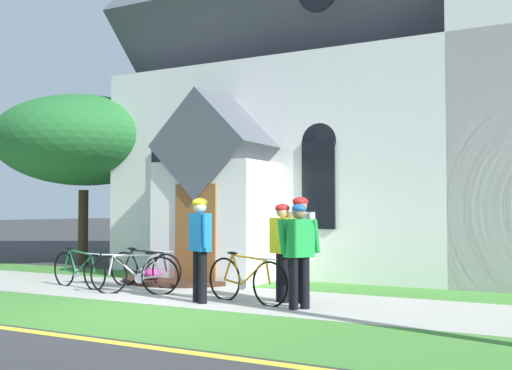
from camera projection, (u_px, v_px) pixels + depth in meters
name	position (u px, v px, depth m)	size (l,w,h in m)	color
ground	(268.00, 284.00, 12.79)	(140.00, 140.00, 0.00)	#333335
sidewalk_slab	(257.00, 299.00, 10.59)	(32.00, 2.69, 0.01)	#A8A59E
grass_verge	(172.00, 323.00, 8.39)	(32.00, 2.32, 0.01)	#427F33
church_lawn	(305.00, 286.00, 12.45)	(24.00, 1.52, 0.01)	#427F33
curb_paint_stripe	(106.00, 341.00, 7.23)	(28.00, 0.16, 0.01)	yellow
church_building	(393.00, 89.00, 16.99)	(12.26, 11.40, 13.46)	white
church_sign	(196.00, 224.00, 13.78)	(2.22, 0.13, 1.83)	slate
flower_bed	(187.00, 278.00, 13.41)	(2.79, 2.79, 0.34)	#382319
bicycle_green	(145.00, 269.00, 12.30)	(1.79, 0.08, 0.81)	black
bicycle_silver	(246.00, 280.00, 10.19)	(1.75, 0.48, 0.87)	black
bicycle_yellow	(135.00, 274.00, 11.26)	(1.62, 0.62, 0.81)	black
bicycle_blue	(79.00, 269.00, 12.17)	(1.71, 0.37, 0.82)	black
cyclist_in_red_jersey	(299.00, 248.00, 9.57)	(0.50, 0.61, 1.65)	black
cyclist_in_yellow_jersey	(300.00, 240.00, 10.17)	(0.61, 0.42, 1.78)	black
cyclist_in_white_jersey	(200.00, 241.00, 10.23)	(0.54, 0.54, 1.76)	black
cyclist_in_green_jersey	(282.00, 245.00, 10.28)	(0.56, 0.45, 1.67)	black
yard_deciduous_tree	(84.00, 141.00, 17.32)	(4.99, 4.99, 4.78)	#3D2D1E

